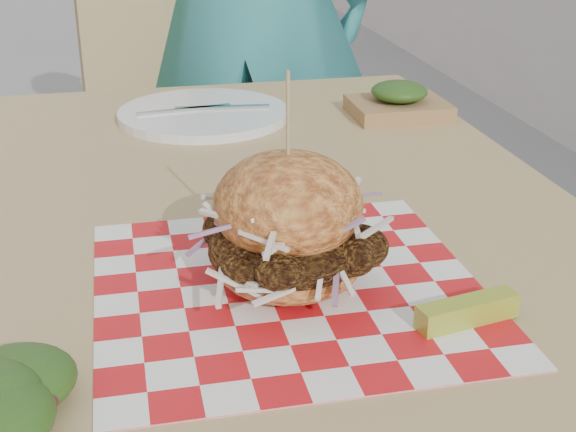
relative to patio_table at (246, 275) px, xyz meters
name	(u,v)px	position (x,y,z in m)	size (l,w,h in m)	color
patio_table	(246,275)	(0.00, 0.00, 0.00)	(0.80, 1.20, 0.75)	tan
patio_chair	(169,126)	(-0.02, 1.01, -0.12)	(0.49, 0.50, 0.95)	tan
paper_liner	(288,287)	(0.01, -0.18, 0.08)	(0.36, 0.36, 0.00)	red
sandwich	(288,231)	(0.01, -0.18, 0.14)	(0.18, 0.18, 0.21)	#DD8B3E
pickle_spear	(467,311)	(0.15, -0.28, 0.09)	(0.10, 0.02, 0.02)	#A0B033
place_setting	(204,114)	(0.00, 0.39, 0.09)	(0.27, 0.27, 0.02)	white
kraft_tray	(399,102)	(0.31, 0.34, 0.10)	(0.15, 0.12, 0.06)	olive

